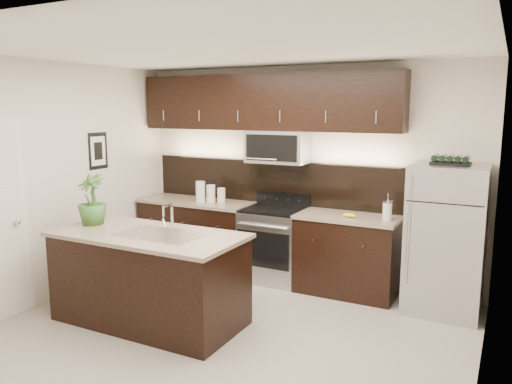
# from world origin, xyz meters

# --- Properties ---
(ground) EXTENTS (4.50, 4.50, 0.00)m
(ground) POSITION_xyz_m (0.00, 0.00, 0.00)
(ground) COLOR gray
(ground) RESTS_ON ground
(room_walls) EXTENTS (4.52, 4.02, 2.71)m
(room_walls) POSITION_xyz_m (-0.11, -0.04, 1.70)
(room_walls) COLOR beige
(room_walls) RESTS_ON ground
(counter_run) EXTENTS (3.51, 0.65, 0.94)m
(counter_run) POSITION_xyz_m (-0.46, 1.69, 0.47)
(counter_run) COLOR black
(counter_run) RESTS_ON ground
(upper_fixtures) EXTENTS (3.49, 0.40, 1.66)m
(upper_fixtures) POSITION_xyz_m (-0.43, 1.84, 2.14)
(upper_fixtures) COLOR black
(upper_fixtures) RESTS_ON counter_run
(island) EXTENTS (1.96, 0.96, 0.94)m
(island) POSITION_xyz_m (-0.83, -0.04, 0.47)
(island) COLOR black
(island) RESTS_ON ground
(sink_faucet) EXTENTS (0.84, 0.50, 0.28)m
(sink_faucet) POSITION_xyz_m (-0.68, -0.03, 0.96)
(sink_faucet) COLOR silver
(sink_faucet) RESTS_ON island
(refrigerator) EXTENTS (0.77, 0.70, 1.60)m
(refrigerator) POSITION_xyz_m (1.80, 1.63, 0.80)
(refrigerator) COLOR #B2B2B7
(refrigerator) RESTS_ON ground
(wine_rack) EXTENTS (0.39, 0.24, 0.10)m
(wine_rack) POSITION_xyz_m (1.80, 1.63, 1.64)
(wine_rack) COLOR black
(wine_rack) RESTS_ON refrigerator
(plant) EXTENTS (0.33, 0.33, 0.54)m
(plant) POSITION_xyz_m (-1.60, -0.01, 1.21)
(plant) COLOR #336127
(plant) RESTS_ON island
(canisters) EXTENTS (0.41, 0.16, 0.28)m
(canisters) POSITION_xyz_m (-1.20, 1.66, 1.06)
(canisters) COLOR silver
(canisters) RESTS_ON counter_run
(french_press) EXTENTS (0.10, 0.10, 0.30)m
(french_press) POSITION_xyz_m (1.17, 1.64, 1.05)
(french_press) COLOR silver
(french_press) RESTS_ON counter_run
(bananas) EXTENTS (0.17, 0.14, 0.05)m
(bananas) POSITION_xyz_m (0.72, 1.61, 0.96)
(bananas) COLOR yellow
(bananas) RESTS_ON counter_run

